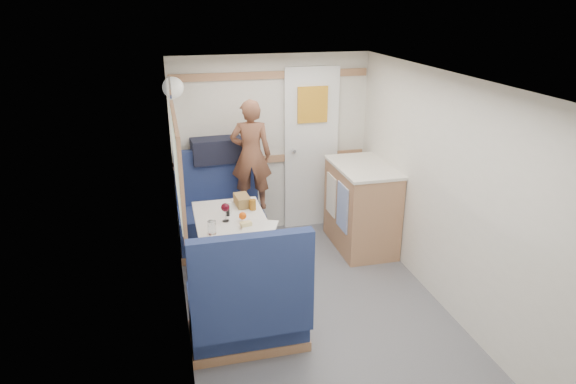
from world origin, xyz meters
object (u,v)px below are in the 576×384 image
object	(u,v)px
dinette_table	(231,233)
duffel_bag	(217,150)
pepper_grinder	(228,211)
salt_grinder	(229,207)
beer_glass	(253,205)
cheese_block	(246,224)
galley_counter	(361,206)
orange_fruit	(243,216)
wine_glass	(225,208)
bench_near	(248,312)
tray	(259,229)
tumbler_left	(212,228)
bench_far	(221,222)
dome_light	(173,88)
person	(251,155)
bread_loaf	(242,200)

from	to	relation	value
dinette_table	duffel_bag	world-z (taller)	duffel_bag
pepper_grinder	salt_grinder	size ratio (longest dim) A/B	0.96
beer_glass	duffel_bag	bearing A→B (deg)	101.58
cheese_block	galley_counter	bearing A→B (deg)	29.99
orange_fruit	cheese_block	size ratio (longest dim) A/B	0.71
wine_glass	pepper_grinder	bearing A→B (deg)	73.44
galley_counter	bench_near	bearing A→B (deg)	-136.06
tray	beer_glass	world-z (taller)	beer_glass
bench_near	tray	size ratio (longest dim) A/B	2.90
tray	pepper_grinder	bearing A→B (deg)	119.76
galley_counter	duffel_bag	size ratio (longest dim) A/B	1.72
duffel_bag	cheese_block	world-z (taller)	duffel_bag
orange_fruit	tray	bearing A→B (deg)	-64.75
duffel_bag	galley_counter	bearing A→B (deg)	-26.14
galley_counter	wine_glass	size ratio (longest dim) A/B	5.48
tumbler_left	galley_counter	bearing A→B (deg)	26.96
duffel_bag	beer_glass	size ratio (longest dim) A/B	5.47
cheese_block	pepper_grinder	xyz separation A→B (m)	(-0.11, 0.29, 0.01)
bench_far	galley_counter	xyz separation A→B (m)	(1.47, -0.31, 0.17)
tray	wine_glass	size ratio (longest dim) A/B	2.16
bench_far	orange_fruit	distance (m)	1.08
bench_near	cheese_block	distance (m)	0.78
pepper_grinder	dome_light	bearing A→B (deg)	115.06
bench_far	duffel_bag	xyz separation A→B (m)	(0.02, 0.26, 0.73)
tray	tumbler_left	size ratio (longest dim) A/B	3.16
tray	pepper_grinder	world-z (taller)	pepper_grinder
dinette_table	beer_glass	size ratio (longest dim) A/B	9.43
galley_counter	beer_glass	xyz separation A→B (m)	(-1.24, -0.42, 0.30)
dome_light	orange_fruit	distance (m)	1.45
dome_light	tray	world-z (taller)	dome_light
duffel_bag	wine_glass	world-z (taller)	duffel_bag
tray	beer_glass	distance (m)	0.46
orange_fruit	person	bearing A→B (deg)	75.25
dome_light	duffel_bag	distance (m)	0.87
bench_near	beer_glass	distance (m)	1.12
person	bread_loaf	distance (m)	0.66
dinette_table	pepper_grinder	bearing A→B (deg)	107.61
orange_fruit	pepper_grinder	bearing A→B (deg)	125.55
bench_near	galley_counter	distance (m)	2.04
dinette_table	cheese_block	xyz separation A→B (m)	(0.10, -0.24, 0.19)
bench_near	dome_light	xyz separation A→B (m)	(-0.39, 1.71, 1.45)
person	duffel_bag	distance (m)	0.42
bench_far	tumbler_left	distance (m)	1.27
tumbler_left	bread_loaf	bearing A→B (deg)	58.50
person	orange_fruit	xyz separation A→B (m)	(-0.25, -0.94, -0.26)
tray	bread_loaf	size ratio (longest dim) A/B	1.59
bench_near	bench_far	bearing A→B (deg)	90.00
beer_glass	bench_near	bearing A→B (deg)	-102.71
galley_counter	orange_fruit	size ratio (longest dim) A/B	13.60
duffel_bag	cheese_block	size ratio (longest dim) A/B	5.63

